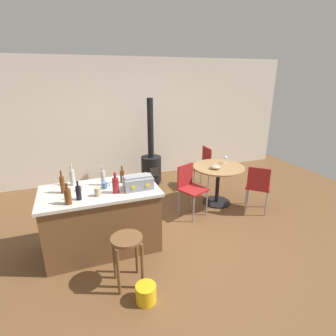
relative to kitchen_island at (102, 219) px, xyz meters
name	(u,v)px	position (x,y,z in m)	size (l,w,h in m)	color
ground_plane	(169,234)	(0.98, -0.02, -0.44)	(8.80, 8.80, 0.00)	brown
back_wall	(128,120)	(0.98, 2.69, 0.91)	(8.00, 0.10, 2.70)	silver
kitchen_island	(102,219)	(0.00, 0.00, 0.00)	(1.54, 0.85, 0.88)	brown
wooden_stool	(127,249)	(0.18, -0.82, 0.02)	(0.36, 0.36, 0.62)	brown
dining_table	(218,175)	(2.21, 0.66, 0.11)	(0.94, 0.94, 0.73)	black
folding_chair_near	(201,164)	(2.27, 1.47, 0.08)	(0.40, 0.40, 0.87)	maroon
folding_chair_far	(190,186)	(1.54, 0.45, 0.08)	(0.53, 0.53, 0.88)	maroon
folding_chair_left	(258,185)	(2.69, 0.12, 0.07)	(0.57, 0.57, 0.86)	maroon
wood_stove	(151,164)	(1.32, 2.02, 0.02)	(0.44, 0.45, 1.88)	black
toolbox	(138,182)	(0.49, -0.14, 0.53)	(0.38, 0.24, 0.18)	gray
bottle_0	(68,196)	(-0.39, -0.29, 0.54)	(0.08, 0.08, 0.26)	#603314
bottle_1	(122,176)	(0.34, 0.15, 0.53)	(0.06, 0.06, 0.24)	#603314
bottle_2	(78,192)	(-0.26, -0.21, 0.53)	(0.06, 0.06, 0.24)	black
bottle_3	(72,177)	(-0.32, 0.29, 0.56)	(0.07, 0.07, 0.30)	#B7B2AD
bottle_4	(62,184)	(-0.44, 0.06, 0.56)	(0.06, 0.06, 0.30)	#603314
bottle_5	(116,185)	(0.19, -0.17, 0.55)	(0.08, 0.08, 0.27)	maroon
bottle_6	(103,177)	(0.07, 0.14, 0.55)	(0.06, 0.06, 0.29)	#B7B2AD
cup_0	(105,185)	(0.07, 0.02, 0.48)	(0.11, 0.08, 0.09)	#4C7099
cup_1	(98,192)	(-0.04, -0.19, 0.49)	(0.12, 0.08, 0.11)	tan
cup_2	(82,187)	(-0.21, 0.05, 0.48)	(0.12, 0.08, 0.09)	white
wine_glass	(226,158)	(2.42, 0.79, 0.40)	(0.07, 0.07, 0.14)	silver
serving_bowl	(215,167)	(2.08, 0.58, 0.32)	(0.18, 0.18, 0.07)	tan
plastic_bucket	(146,293)	(0.29, -1.15, -0.34)	(0.22, 0.22, 0.20)	yellow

